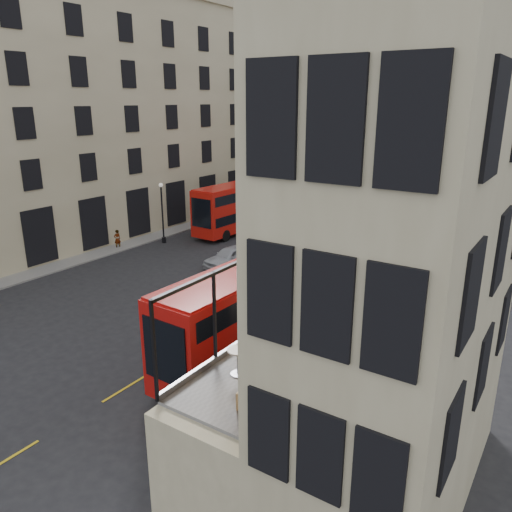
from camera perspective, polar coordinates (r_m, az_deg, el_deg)
The scene contains 31 objects.
ground at distance 22.42m, azimuth -10.71°, elevation -15.91°, with size 140.00×140.00×0.00m, color black.
host_building_main at distance 14.25m, azimuth 17.50°, elevation -1.52°, with size 7.26×11.40×15.10m.
host_frontage at distance 17.87m, azimuth 4.72°, elevation -16.52°, with size 3.00×11.00×4.50m, color beige.
cafe_floor at distance 16.70m, azimuth 4.91°, elevation -9.96°, with size 3.00×10.00×0.10m, color slate.
building_left at distance 52.26m, azimuth -17.83°, elevation 15.79°, with size 14.60×50.60×22.00m.
gateway at distance 63.86m, azimuth 17.28°, elevation 14.21°, with size 35.00×10.60×18.00m.
pavement_far at distance 56.00m, azimuth 12.44°, elevation 4.55°, with size 40.00×12.00×0.12m, color slate.
pavement_left at distance 45.13m, azimuth -20.35°, elevation 0.75°, with size 8.00×48.00×0.12m, color slate.
traffic_light_near at distance 30.57m, azimuth 3.38°, elevation -1.23°, with size 0.16×0.20×3.80m.
traffic_light_far at distance 50.94m, azimuth -1.14°, elevation 6.42°, with size 0.16×0.20×3.80m.
street_lamp_a at distance 44.63m, azimuth -10.63°, elevation 4.48°, with size 0.36×0.36×5.33m.
street_lamp_b at distance 51.89m, azimuth 10.96°, elevation 6.27°, with size 0.36×0.36×5.33m.
bus_near at distance 24.18m, azimuth -0.07°, elevation -5.71°, with size 3.16×12.13×4.80m.
bus_far at distance 48.12m, azimuth -1.61°, elevation 5.98°, with size 3.10×11.75×4.65m.
car_a at distance 37.98m, azimuth -2.93°, elevation -0.07°, with size 1.83×4.54×1.55m, color #A7A9AF.
car_b at distance 42.02m, azimuth 9.15°, elevation 1.54°, with size 1.74×4.99×1.64m, color #A31F0A.
car_c at distance 52.99m, azimuth -1.87°, elevation 4.94°, with size 1.96×4.83×1.40m, color black.
bicycle at distance 39.55m, azimuth 3.30°, elevation 0.14°, with size 0.58×1.67×0.88m, color gray.
cyclist at distance 34.92m, azimuth -1.65°, elevation -1.37°, with size 0.68×0.45×1.87m, color #C4FF1A.
pedestrian_a at distance 49.80m, azimuth -2.74°, elevation 4.33°, with size 0.86×0.67×1.78m, color gray.
pedestrian_b at distance 50.91m, azimuth 3.19°, elevation 4.57°, with size 1.09×0.63×1.69m, color gray.
pedestrian_c at distance 56.91m, azimuth 15.44°, elevation 5.40°, with size 1.05×0.44×1.78m, color gray.
pedestrian_d at distance 48.05m, azimuth 20.26°, elevation 2.70°, with size 0.82×0.53×1.67m, color gray.
pedestrian_e at distance 44.09m, azimuth -15.57°, elevation 1.86°, with size 0.60×0.39×1.64m, color gray.
cafe_table_near at distance 14.62m, azimuth -2.04°, elevation -11.56°, with size 0.64×0.64×0.80m.
cafe_table_mid at distance 16.91m, azimuth 2.52°, elevation -7.62°, with size 0.55×0.55×0.69m.
cafe_table_far at distance 18.55m, azimuth 7.16°, elevation -5.08°, with size 0.66×0.66×0.83m.
cafe_chair_a at distance 13.35m, azimuth -0.91°, elevation -15.95°, with size 0.52×0.52×0.91m.
cafe_chair_b at distance 15.47m, azimuth 5.10°, elevation -11.11°, with size 0.42×0.42×0.81m.
cafe_chair_c at distance 16.46m, azimuth 7.95°, elevation -9.35°, with size 0.45×0.45×0.81m.
cafe_chair_d at distance 19.25m, azimuth 13.00°, elevation -5.39°, with size 0.57×0.57×0.97m.
Camera 1 is at (13.49, -13.07, 12.24)m, focal length 35.00 mm.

